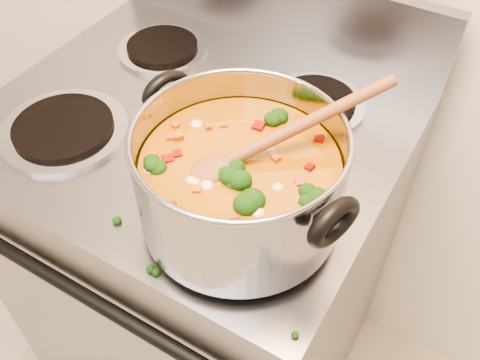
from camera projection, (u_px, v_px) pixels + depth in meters
name	position (u px, v px, depth m)	size (l,w,h in m)	color
electric_range	(206.00, 262.00, 1.28)	(0.73, 0.66, 1.08)	gray
stockpot	(240.00, 180.00, 0.73)	(0.35, 0.29, 0.17)	#94949B
wooden_spoon	(256.00, 148.00, 0.69)	(0.21, 0.26, 0.10)	brown
cooktop_crumbs	(249.00, 223.00, 0.79)	(0.35, 0.32, 0.01)	black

